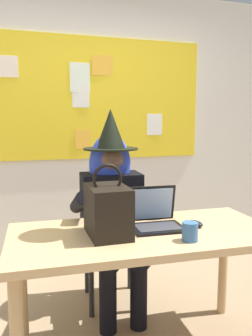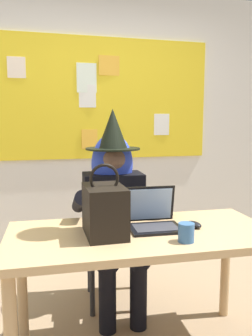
{
  "view_description": "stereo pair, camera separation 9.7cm",
  "coord_description": "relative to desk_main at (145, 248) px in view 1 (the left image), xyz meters",
  "views": [
    {
      "loc": [
        -0.64,
        -1.66,
        1.32
      ],
      "look_at": [
        -0.03,
        0.32,
        1.04
      ],
      "focal_mm": 36.35,
      "sensor_mm": 36.0,
      "label": 1
    },
    {
      "loc": [
        -0.54,
        -1.69,
        1.32
      ],
      "look_at": [
        -0.03,
        0.32,
        1.04
      ],
      "focal_mm": 36.35,
      "sensor_mm": 36.0,
      "label": 2
    }
  ],
  "objects": [
    {
      "name": "coffee_mug",
      "position": [
        0.16,
        -0.2,
        0.14
      ],
      "size": [
        0.08,
        0.08,
        0.09
      ],
      "primitive_type": "cylinder",
      "color": "#336099",
      "rests_on": "desk_main"
    },
    {
      "name": "computer_mouse",
      "position": [
        0.3,
        -0.0,
        0.11
      ],
      "size": [
        0.09,
        0.12,
        0.03
      ],
      "primitive_type": "ellipsoid",
      "rotation": [
        0.0,
        0.0,
        0.3
      ],
      "color": "black",
      "rests_on": "desk_main"
    },
    {
      "name": "handbag",
      "position": [
        -0.21,
        -0.0,
        0.23
      ],
      "size": [
        0.2,
        0.3,
        0.38
      ],
      "rotation": [
        0.0,
        0.0,
        -0.27
      ],
      "color": "black",
      "rests_on": "desk_main"
    },
    {
      "name": "wall_back_bulletin",
      "position": [
        0.02,
        1.78,
        0.69
      ],
      "size": [
        6.62,
        1.96,
        2.62
      ],
      "color": "silver",
      "rests_on": "ground"
    },
    {
      "name": "laptop",
      "position": [
        0.08,
        0.06,
        0.14
      ],
      "size": [
        0.3,
        0.27,
        0.22
      ],
      "rotation": [
        0.0,
        0.0,
        -0.06
      ],
      "color": "black",
      "rests_on": "desk_main"
    },
    {
      "name": "chair_at_desk",
      "position": [
        -0.02,
        0.7,
        -0.14
      ],
      "size": [
        0.46,
        0.46,
        0.89
      ],
      "rotation": [
        0.0,
        0.0,
        -1.66
      ],
      "color": "#4C1E19",
      "rests_on": "ground"
    },
    {
      "name": "person_costumed",
      "position": [
        -0.03,
        0.58,
        0.14
      ],
      "size": [
        0.61,
        0.67,
        1.41
      ],
      "rotation": [
        0.0,
        0.0,
        -1.62
      ],
      "color": "black",
      "rests_on": "ground"
    },
    {
      "name": "desk_main",
      "position": [
        0.0,
        0.0,
        0.0
      ],
      "size": [
        1.47,
        0.73,
        0.73
      ],
      "rotation": [
        0.0,
        0.0,
        -0.03
      ],
      "color": "tan",
      "rests_on": "ground"
    }
  ]
}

